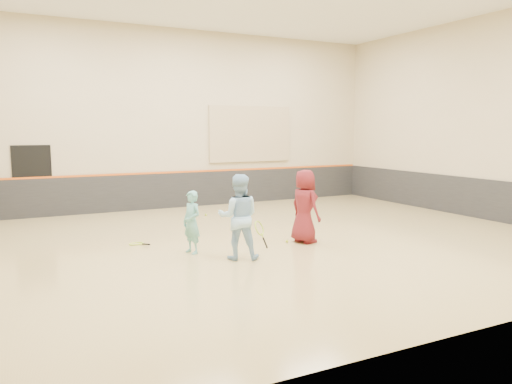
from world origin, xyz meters
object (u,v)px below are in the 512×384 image
girl (192,222)px  spare_racket (136,242)px  young_man (305,206)px  instructor (239,217)px

girl → spare_racket: size_ratio=1.79×
spare_racket → young_man: bearing=-23.8°
girl → instructor: 1.15m
instructor → spare_racket: (-1.59, 2.27, -0.83)m
girl → spare_racket: girl is taller
instructor → spare_racket: 2.89m
instructor → spare_racket: size_ratio=2.32×
spare_racket → instructor: bearing=-55.0°
girl → spare_racket: bearing=-165.0°
girl → instructor: instructor is taller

